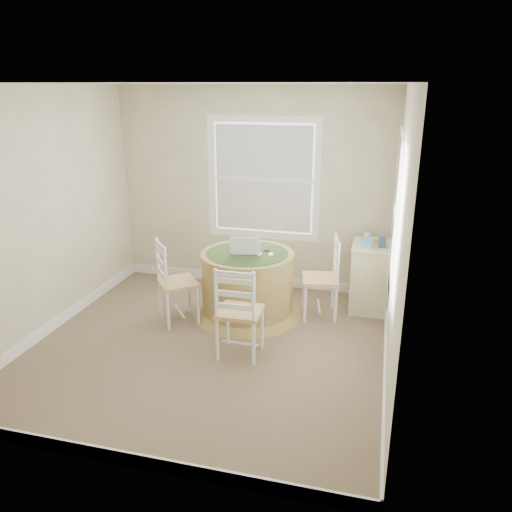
% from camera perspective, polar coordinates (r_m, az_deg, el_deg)
% --- Properties ---
extents(room, '(3.64, 3.64, 2.64)m').
position_cam_1_polar(room, '(4.93, -3.43, 3.80)').
color(room, '#75664A').
rests_on(room, ground).
extents(round_table, '(1.26, 1.26, 0.77)m').
position_cam_1_polar(round_table, '(5.81, -0.97, -2.91)').
color(round_table, olive).
rests_on(round_table, ground).
extents(chair_left, '(0.57, 0.58, 0.95)m').
position_cam_1_polar(chair_left, '(5.71, -8.91, -2.98)').
color(chair_left, white).
rests_on(chair_left, ground).
extents(chair_near, '(0.42, 0.40, 0.95)m').
position_cam_1_polar(chair_near, '(4.94, -1.86, -6.34)').
color(chair_near, white).
rests_on(chair_near, ground).
extents(chair_right, '(0.47, 0.49, 0.95)m').
position_cam_1_polar(chair_right, '(5.79, 7.34, -2.57)').
color(chair_right, white).
rests_on(chair_right, ground).
extents(laptop, '(0.39, 0.36, 0.23)m').
position_cam_1_polar(laptop, '(5.68, -1.20, 0.67)').
color(laptop, white).
rests_on(laptop, round_table).
extents(mouse, '(0.09, 0.11, 0.03)m').
position_cam_1_polar(mouse, '(5.62, 0.37, 0.22)').
color(mouse, white).
rests_on(mouse, round_table).
extents(phone, '(0.07, 0.10, 0.02)m').
position_cam_1_polar(phone, '(5.63, 1.69, 0.16)').
color(phone, '#B7BABF').
rests_on(phone, round_table).
extents(keys, '(0.07, 0.07, 0.02)m').
position_cam_1_polar(keys, '(5.75, 1.28, 0.61)').
color(keys, black).
rests_on(keys, round_table).
extents(corner_chest, '(0.46, 0.61, 0.81)m').
position_cam_1_polar(corner_chest, '(6.14, 12.84, -2.30)').
color(corner_chest, beige).
rests_on(corner_chest, ground).
extents(tissue_box, '(0.12, 0.12, 0.10)m').
position_cam_1_polar(tissue_box, '(5.88, 12.56, 1.48)').
color(tissue_box, '#5399BF').
rests_on(tissue_box, corner_chest).
extents(box_yellow, '(0.15, 0.10, 0.06)m').
position_cam_1_polar(box_yellow, '(6.07, 13.99, 1.72)').
color(box_yellow, gold).
rests_on(box_yellow, corner_chest).
extents(box_blue, '(0.08, 0.08, 0.12)m').
position_cam_1_polar(box_blue, '(5.91, 14.29, 1.54)').
color(box_blue, '#2F488E').
rests_on(box_blue, corner_chest).
extents(cup_cream, '(0.07, 0.07, 0.09)m').
position_cam_1_polar(cup_cream, '(6.14, 12.52, 2.18)').
color(cup_cream, beige).
rests_on(cup_cream, corner_chest).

